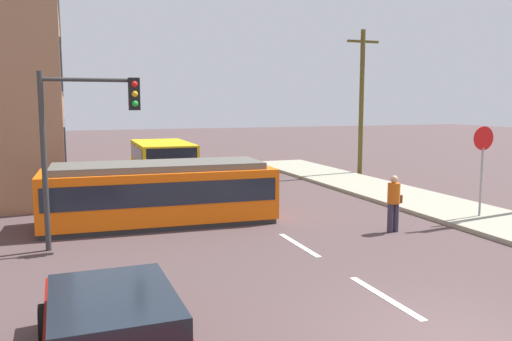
{
  "coord_description": "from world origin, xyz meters",
  "views": [
    {
      "loc": [
        -5.67,
        -6.24,
        3.74
      ],
      "look_at": [
        -0.3,
        8.49,
        1.71
      ],
      "focal_mm": 36.49,
      "sensor_mm": 36.0,
      "label": 1
    }
  ],
  "objects_px": {
    "city_bus": "(163,159)",
    "pedestrian_crossing": "(394,200)",
    "stop_sign": "(483,152)",
    "utility_pole_mid": "(362,100)",
    "parked_sedan_near": "(113,331)",
    "streetcar_tram": "(160,192)",
    "traffic_light_mast": "(85,125)"
  },
  "relations": [
    {
      "from": "city_bus",
      "to": "stop_sign",
      "type": "distance_m",
      "value": 14.64
    },
    {
      "from": "streetcar_tram",
      "to": "utility_pole_mid",
      "type": "height_order",
      "value": "utility_pole_mid"
    },
    {
      "from": "streetcar_tram",
      "to": "city_bus",
      "type": "xyz_separation_m",
      "value": [
        1.7,
        9.05,
        0.08
      ]
    },
    {
      "from": "traffic_light_mast",
      "to": "pedestrian_crossing",
      "type": "bearing_deg",
      "value": -9.26
    },
    {
      "from": "pedestrian_crossing",
      "to": "stop_sign",
      "type": "relative_size",
      "value": 0.58
    },
    {
      "from": "pedestrian_crossing",
      "to": "city_bus",
      "type": "bearing_deg",
      "value": 109.75
    },
    {
      "from": "pedestrian_crossing",
      "to": "parked_sedan_near",
      "type": "distance_m",
      "value": 10.03
    },
    {
      "from": "streetcar_tram",
      "to": "utility_pole_mid",
      "type": "distance_m",
      "value": 14.34
    },
    {
      "from": "streetcar_tram",
      "to": "parked_sedan_near",
      "type": "distance_m",
      "value": 9.27
    },
    {
      "from": "streetcar_tram",
      "to": "pedestrian_crossing",
      "type": "height_order",
      "value": "streetcar_tram"
    },
    {
      "from": "pedestrian_crossing",
      "to": "stop_sign",
      "type": "bearing_deg",
      "value": 6.12
    },
    {
      "from": "streetcar_tram",
      "to": "traffic_light_mast",
      "type": "bearing_deg",
      "value": -135.91
    },
    {
      "from": "utility_pole_mid",
      "to": "city_bus",
      "type": "bearing_deg",
      "value": 171.72
    },
    {
      "from": "city_bus",
      "to": "pedestrian_crossing",
      "type": "bearing_deg",
      "value": -70.25
    },
    {
      "from": "pedestrian_crossing",
      "to": "stop_sign",
      "type": "height_order",
      "value": "stop_sign"
    },
    {
      "from": "city_bus",
      "to": "pedestrian_crossing",
      "type": "xyz_separation_m",
      "value": [
        4.51,
        -12.56,
        -0.12
      ]
    },
    {
      "from": "parked_sedan_near",
      "to": "utility_pole_mid",
      "type": "bearing_deg",
      "value": 49.85
    },
    {
      "from": "streetcar_tram",
      "to": "pedestrian_crossing",
      "type": "relative_size",
      "value": 4.3
    },
    {
      "from": "stop_sign",
      "to": "utility_pole_mid",
      "type": "relative_size",
      "value": 0.39
    },
    {
      "from": "stop_sign",
      "to": "parked_sedan_near",
      "type": "bearing_deg",
      "value": -153.77
    },
    {
      "from": "streetcar_tram",
      "to": "stop_sign",
      "type": "relative_size",
      "value": 2.49
    },
    {
      "from": "parked_sedan_near",
      "to": "stop_sign",
      "type": "relative_size",
      "value": 1.48
    },
    {
      "from": "traffic_light_mast",
      "to": "city_bus",
      "type": "bearing_deg",
      "value": 70.75
    },
    {
      "from": "stop_sign",
      "to": "streetcar_tram",
      "type": "bearing_deg",
      "value": 162.2
    },
    {
      "from": "city_bus",
      "to": "traffic_light_mast",
      "type": "relative_size",
      "value": 1.14
    },
    {
      "from": "parked_sedan_near",
      "to": "streetcar_tram",
      "type": "bearing_deg",
      "value": 76.43
    },
    {
      "from": "streetcar_tram",
      "to": "parked_sedan_near",
      "type": "relative_size",
      "value": 1.69
    },
    {
      "from": "pedestrian_crossing",
      "to": "utility_pole_mid",
      "type": "height_order",
      "value": "utility_pole_mid"
    },
    {
      "from": "streetcar_tram",
      "to": "traffic_light_mast",
      "type": "xyz_separation_m",
      "value": [
        -2.21,
        -2.14,
        2.19
      ]
    },
    {
      "from": "parked_sedan_near",
      "to": "pedestrian_crossing",
      "type": "bearing_deg",
      "value": 33.26
    },
    {
      "from": "city_bus",
      "to": "utility_pole_mid",
      "type": "height_order",
      "value": "utility_pole_mid"
    },
    {
      "from": "parked_sedan_near",
      "to": "utility_pole_mid",
      "type": "relative_size",
      "value": 0.57
    }
  ]
}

